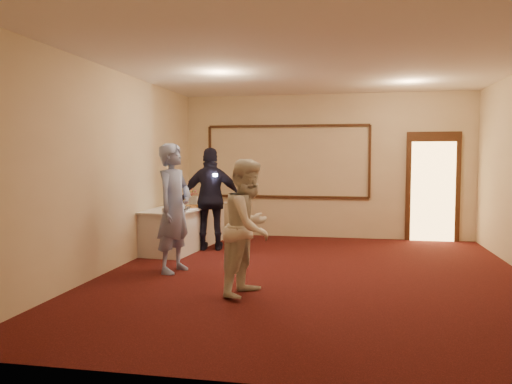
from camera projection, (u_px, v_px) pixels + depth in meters
floor at (313, 276)px, 7.11m from camera, size 7.00×7.00×0.00m
room_walls at (314, 133)px, 6.97m from camera, size 6.04×7.04×3.02m
wall_molding at (287, 161)px, 10.55m from camera, size 3.45×0.04×1.55m
doorway at (433, 188)px, 10.03m from camera, size 1.05×0.07×2.20m
buffet_table at (184, 227)px, 9.32m from camera, size 1.14×2.42×0.77m
pavlova_tray at (176, 207)px, 8.43m from camera, size 0.39×0.53×0.19m
cupcake_stand at (192, 194)px, 10.20m from camera, size 0.31×0.31×0.46m
plate_stack_a at (179, 203)px, 9.28m from camera, size 0.18×0.18×0.15m
plate_stack_b at (194, 201)px, 9.58m from camera, size 0.21×0.21×0.17m
tart at (192, 207)px, 9.02m from camera, size 0.27×0.27×0.05m
man at (174, 208)px, 7.31m from camera, size 0.60×0.78×1.89m
woman at (249, 227)px, 6.11m from camera, size 0.83×0.95×1.67m
guest at (212, 199)px, 9.06m from camera, size 1.16×0.65×1.87m
camera_flash at (215, 175)px, 8.82m from camera, size 0.08×0.06×0.05m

